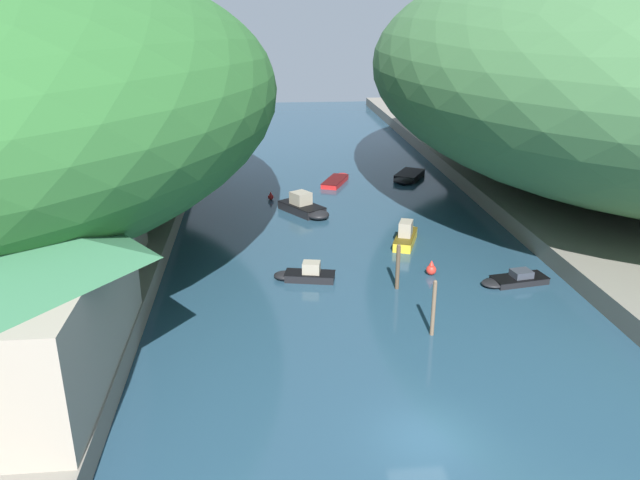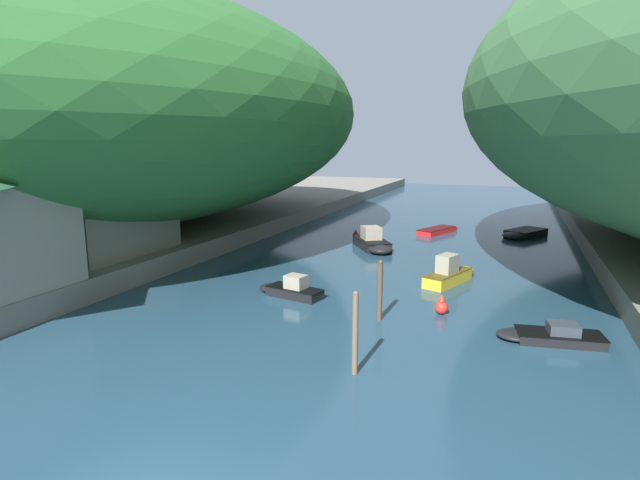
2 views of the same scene
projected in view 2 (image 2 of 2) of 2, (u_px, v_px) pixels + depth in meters
water_surface at (407, 251)px, 38.98m from camera, size 130.00×130.00×0.00m
left_bank at (159, 225)px, 47.32m from camera, size 22.00×120.00×1.33m
hillside_left at (104, 112)px, 41.51m from camera, size 39.99×55.98×19.01m
boathouse_shed at (93, 214)px, 31.97m from camera, size 7.85×8.79×4.87m
boat_red_skiff at (289, 289)px, 27.47m from camera, size 4.07×2.00×1.24m
boat_far_upstream at (440, 230)px, 46.96m from camera, size 3.58×5.68×0.49m
boat_cabin_cruiser at (549, 336)px, 21.17m from camera, size 4.47×2.11×0.85m
boat_near_quay at (451, 273)px, 30.16m from camera, size 2.89×4.98×1.80m
boat_open_rowboat at (522, 234)px, 44.55m from camera, size 4.27×5.34×0.65m
boat_far_right_bank at (374, 243)px, 39.42m from camera, size 4.53×5.47×1.73m
mooring_post_nearest at (355, 333)px, 17.98m from camera, size 0.22×0.22×3.16m
mooring_post_second at (380, 290)px, 23.59m from camera, size 0.25×0.25×2.93m
channel_buoy_near at (356, 234)px, 44.41m from camera, size 0.51×0.51×0.76m
channel_buoy_far at (441, 306)px, 24.57m from camera, size 0.66×0.66×1.00m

